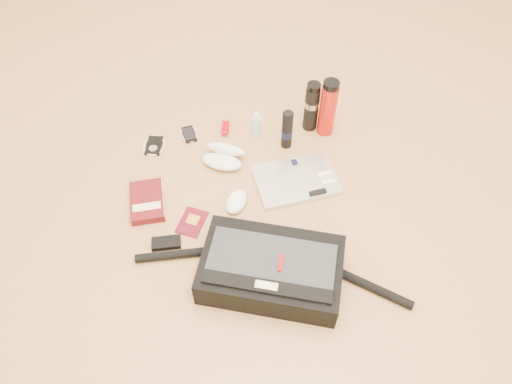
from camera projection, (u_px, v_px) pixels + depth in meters
ground at (253, 218)px, 1.94m from camera, size 4.00×4.00×0.00m
messenger_bag at (270, 269)px, 1.73m from camera, size 0.97×0.41×0.14m
laptop at (296, 180)px, 2.04m from camera, size 0.37×0.29×0.03m
book at (147, 201)px, 1.97m from camera, size 0.15×0.21×0.04m
passport at (192, 222)px, 1.93m from camera, size 0.13×0.15×0.01m
mouse at (236, 202)px, 1.96m from camera, size 0.12×0.14×0.04m
sunglasses_case at (224, 156)px, 2.09m from camera, size 0.21×0.19×0.10m
ipod at (154, 146)px, 2.17m from camera, size 0.11×0.12×0.01m
phone at (189, 134)px, 2.21m from camera, size 0.09×0.11×0.01m
inhaler at (226, 127)px, 2.23m from camera, size 0.04×0.10×0.03m
spray_bottle at (257, 126)px, 2.17m from camera, size 0.04×0.04×0.13m
aerosol_can at (287, 129)px, 2.10m from camera, size 0.06×0.06×0.20m
thermos_black at (312, 106)px, 2.15m from camera, size 0.07×0.07×0.24m
thermos_red at (328, 108)px, 2.13m from camera, size 0.09×0.09×0.28m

